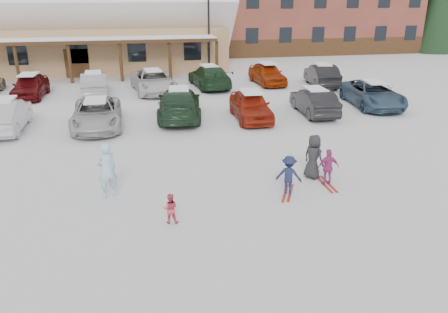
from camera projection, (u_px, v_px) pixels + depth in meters
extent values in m
plane|color=white|center=(221.00, 196.00, 14.21)|extent=(160.00, 160.00, 0.00)
cube|color=tan|center=(59.00, 47.00, 37.69)|extent=(28.00, 10.00, 3.60)
cube|color=#422814|center=(43.00, 42.00, 31.61)|extent=(25.20, 2.60, 0.25)
cube|color=white|center=(53.00, 1.00, 36.38)|extent=(29.12, 9.69, 9.69)
cube|color=brown|center=(161.00, 10.00, 47.63)|extent=(7.00, 12.60, 9.00)
cube|color=#422814|center=(317.00, 47.00, 45.28)|extent=(24.00, 0.10, 1.80)
cylinder|color=black|center=(209.00, 33.00, 34.75)|extent=(0.16, 0.16, 6.46)
cylinder|color=black|center=(432.00, 46.00, 48.75)|extent=(0.60, 0.60, 1.32)
cylinder|color=black|center=(203.00, 40.00, 55.52)|extent=(0.60, 0.60, 1.08)
cone|color=black|center=(203.00, 2.00, 53.90)|extent=(3.96, 3.96, 8.10)
cylinder|color=black|center=(395.00, 34.00, 62.32)|extent=(0.60, 0.60, 1.38)
imported|color=#AAD2EA|center=(107.00, 170.00, 13.89)|extent=(0.80, 0.68, 1.85)
imported|color=#D64151|center=(170.00, 208.00, 12.43)|extent=(0.51, 0.43, 0.92)
imported|color=#192043|center=(289.00, 175.00, 14.19)|extent=(0.98, 0.81, 1.32)
cube|color=#AA2218|center=(288.00, 193.00, 14.42)|extent=(0.78, 1.35, 0.03)
imported|color=#AD367C|center=(328.00, 167.00, 14.85)|extent=(0.76, 0.33, 1.30)
cube|color=#AA2218|center=(327.00, 184.00, 15.08)|extent=(0.22, 1.40, 0.03)
imported|color=#262629|center=(313.00, 157.00, 15.38)|extent=(0.83, 0.93, 1.61)
imported|color=#BBBABF|center=(5.00, 115.00, 20.71)|extent=(1.76, 4.69, 1.53)
imported|color=#B8B8B8|center=(97.00, 114.00, 21.26)|extent=(2.43, 5.03, 1.38)
imported|color=#1E3822|center=(179.00, 103.00, 22.84)|extent=(2.75, 5.61, 1.57)
imported|color=#A02410|center=(251.00, 105.00, 22.63)|extent=(1.84, 4.37, 1.48)
imported|color=black|center=(314.00, 101.00, 23.62)|extent=(1.65, 4.32, 1.41)
imported|color=#37526B|center=(373.00, 94.00, 25.26)|extent=(2.88, 5.40, 1.44)
imported|color=#590B0E|center=(30.00, 86.00, 27.37)|extent=(1.87, 4.38, 1.47)
imported|color=#9FA0A4|center=(94.00, 84.00, 28.17)|extent=(1.84, 4.48, 1.44)
imported|color=silver|center=(153.00, 81.00, 28.82)|extent=(3.14, 5.62, 1.49)
imported|color=#1D3B20|center=(209.00, 77.00, 30.32)|extent=(2.68, 5.43, 1.52)
imported|color=#A53209|center=(267.00, 74.00, 31.43)|extent=(2.08, 4.54, 1.51)
imported|color=black|center=(322.00, 75.00, 30.77)|extent=(2.28, 4.82, 1.52)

